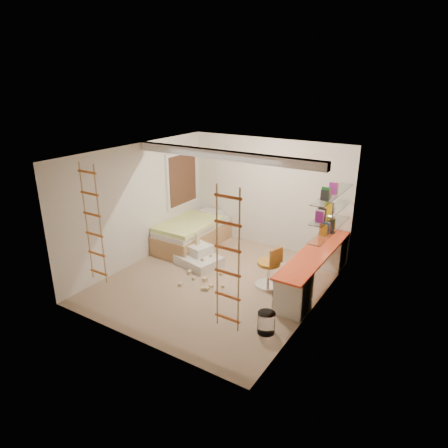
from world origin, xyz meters
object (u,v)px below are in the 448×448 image
Objects in this scene: play_platform at (199,257)px; swivel_chair at (269,272)px; bed at (193,233)px; desk at (314,268)px.

swivel_chair is at bearing -3.25° from play_platform.
swivel_chair is at bearing -18.66° from bed.
desk reaches higher than play_platform.
desk is 3.22m from bed.
swivel_chair is (2.46, -0.83, -0.01)m from bed.
swivel_chair is 1.78m from play_platform.
desk is 2.68× the size of play_platform.
swivel_chair reaches higher than play_platform.
desk is at bearing 32.62° from swivel_chair.
play_platform is (-1.77, 0.10, -0.16)m from swivel_chair.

